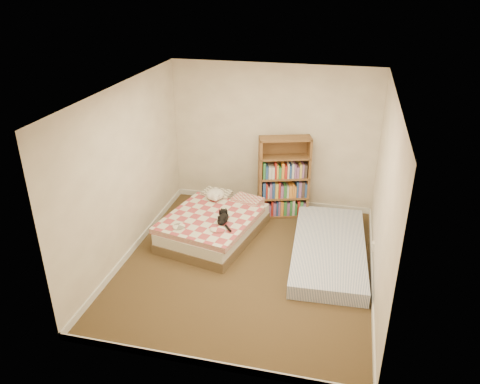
% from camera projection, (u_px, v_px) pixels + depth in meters
% --- Properties ---
extents(room, '(3.51, 4.01, 2.51)m').
position_uv_depth(room, '(248.00, 189.00, 6.23)').
color(room, '#40311B').
rests_on(room, ground).
extents(bed, '(1.54, 1.93, 0.46)m').
position_uv_depth(bed, '(215.00, 224.00, 7.38)').
color(bed, brown).
rests_on(bed, room).
extents(bookshelf, '(0.92, 0.53, 1.41)m').
position_uv_depth(bookshelf, '(284.00, 186.00, 7.89)').
color(bookshelf, brown).
rests_on(bookshelf, room).
extents(floor_mattress, '(1.14, 2.34, 0.21)m').
position_uv_depth(floor_mattress, '(329.00, 249.00, 6.91)').
color(floor_mattress, '#6B7FB3').
rests_on(floor_mattress, room).
extents(black_cat, '(0.23, 0.58, 0.13)m').
position_uv_depth(black_cat, '(224.00, 218.00, 7.02)').
color(black_cat, black).
rests_on(black_cat, bed).
extents(white_dog, '(0.41, 0.43, 0.16)m').
position_uv_depth(white_dog, '(216.00, 195.00, 7.69)').
color(white_dog, white).
rests_on(white_dog, bed).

